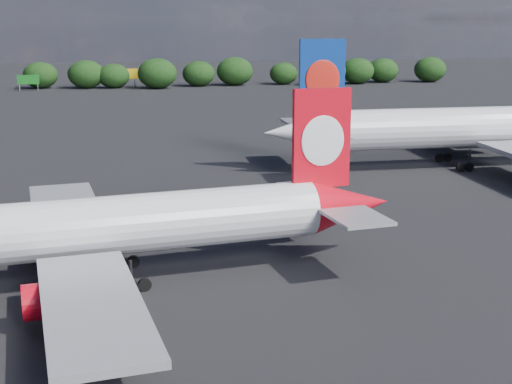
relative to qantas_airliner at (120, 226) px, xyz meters
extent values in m
plane|color=black|center=(-6.39, 42.58, -4.42)|extent=(500.00, 500.00, 0.00)
cylinder|color=white|center=(-1.54, -0.20, 0.14)|extent=(35.01, 8.99, 4.57)
cone|color=red|center=(19.29, 2.50, 0.14)|extent=(7.83, 5.47, 4.57)
cube|color=red|center=(16.58, 2.15, 5.99)|extent=(5.04, 1.10, 8.22)
ellipsoid|color=white|center=(16.61, 1.87, 5.83)|extent=(3.83, 0.67, 4.20)
ellipsoid|color=white|center=(16.54, 2.42, 5.83)|extent=(3.83, 0.67, 4.20)
cube|color=#96989E|center=(18.13, -2.72, 0.51)|extent=(4.78, 5.96, 0.27)
cube|color=#96989E|center=(16.84, 7.25, 0.51)|extent=(4.78, 5.96, 0.27)
cube|color=#96989E|center=(-1.83, -12.21, -1.32)|extent=(8.24, 18.88, 0.50)
cube|color=#96989E|center=(-4.88, 11.34, -1.32)|extent=(8.24, 18.88, 0.50)
cylinder|color=red|center=(-4.23, -7.92, -2.51)|extent=(4.85, 3.03, 2.47)
cube|color=#96989E|center=(-4.23, -7.92, -1.87)|extent=(2.03, 0.53, 1.10)
cylinder|color=red|center=(-6.11, 6.58, -2.51)|extent=(4.85, 3.03, 2.47)
cube|color=#96989E|center=(-6.11, 6.58, -1.87)|extent=(2.03, 0.53, 1.10)
cylinder|color=black|center=(0.62, -2.68, -3.05)|extent=(0.29, 0.29, 2.28)
cylinder|color=black|center=(0.62, -2.68, -3.92)|extent=(1.05, 0.54, 1.00)
cylinder|color=black|center=(1.62, -2.55, -3.92)|extent=(1.05, 0.54, 1.00)
cylinder|color=black|center=(-0.08, 2.75, -3.05)|extent=(0.29, 0.29, 2.28)
cylinder|color=black|center=(-0.08, 2.75, -3.92)|extent=(1.05, 0.54, 1.00)
cylinder|color=black|center=(0.91, 2.88, -3.92)|extent=(1.05, 0.54, 1.00)
cylinder|color=white|center=(48.48, 36.16, 1.07)|extent=(41.83, 5.87, 5.50)
cone|color=white|center=(23.19, 36.39, 1.07)|extent=(8.84, 5.58, 5.50)
cube|color=navy|center=(26.49, 36.36, 8.11)|extent=(6.05, 0.60, 9.90)
ellipsoid|color=red|center=(26.48, 36.03, 7.91)|extent=(4.62, 0.26, 5.06)
ellipsoid|color=red|center=(26.49, 36.69, 7.91)|extent=(4.62, 0.26, 5.06)
cube|color=#96989E|center=(25.33, 30.32, 1.51)|extent=(5.01, 6.64, 0.33)
cube|color=#96989E|center=(25.44, 42.41, 1.51)|extent=(5.01, 6.64, 0.33)
cube|color=#96989E|center=(50.80, 50.43, -0.69)|extent=(7.34, 22.05, 0.60)
cylinder|color=#96989E|center=(52.95, 44.92, -2.11)|extent=(5.52, 3.02, 2.97)
cube|color=#96989E|center=(52.95, 44.92, -1.35)|extent=(2.42, 0.35, 1.32)
cylinder|color=black|center=(46.25, 32.88, -2.77)|extent=(0.31, 0.31, 2.75)
cylinder|color=black|center=(46.25, 32.88, -3.82)|extent=(1.21, 0.51, 1.21)
cylinder|color=black|center=(45.04, 32.89, -3.82)|extent=(1.21, 0.51, 1.21)
cylinder|color=black|center=(46.31, 39.48, -2.77)|extent=(0.31, 0.31, 2.75)
cylinder|color=black|center=(46.31, 39.48, -3.82)|extent=(1.21, 0.51, 1.21)
cylinder|color=black|center=(45.10, 39.49, -3.82)|extent=(1.21, 0.51, 1.21)
cube|color=#14651A|center=(-24.39, 158.58, -1.22)|extent=(6.00, 0.30, 2.60)
cylinder|color=gray|center=(-26.89, 158.58, -3.42)|extent=(0.20, 0.20, 2.00)
cylinder|color=gray|center=(-21.89, 158.58, -3.42)|extent=(0.20, 0.20, 2.00)
cube|color=gold|center=(5.61, 164.58, -0.42)|extent=(5.00, 0.30, 3.00)
cylinder|color=gray|center=(5.61, 164.58, -3.17)|extent=(0.30, 0.30, 2.50)
ellipsoid|color=black|center=(-21.67, 165.77, -0.56)|extent=(10.06, 8.51, 7.74)
ellipsoid|color=black|center=(-8.47, 163.32, -0.31)|extent=(10.70, 9.05, 8.23)
ellipsoid|color=black|center=(-0.54, 162.54, -0.83)|extent=(9.33, 7.90, 7.18)
ellipsoid|color=black|center=(12.06, 158.77, -0.02)|extent=(11.46, 9.70, 8.82)
ellipsoid|color=black|center=(24.78, 163.73, -0.62)|extent=(9.88, 8.36, 7.60)
ellipsoid|color=black|center=(36.01, 164.39, -0.11)|extent=(11.23, 9.50, 8.64)
ellipsoid|color=black|center=(51.48, 164.75, -1.03)|extent=(8.82, 7.46, 6.79)
ellipsoid|color=black|center=(63.92, 158.90, 0.00)|extent=(11.49, 9.73, 8.84)
ellipsoid|color=black|center=(74.83, 162.57, -0.38)|extent=(10.52, 8.90, 8.09)
ellipsoid|color=black|center=(84.60, 165.94, -0.58)|extent=(10.00, 8.46, 7.69)
ellipsoid|color=black|center=(100.06, 164.35, -0.39)|extent=(10.50, 8.88, 8.08)
camera|label=1|loc=(0.22, -53.70, 15.56)|focal=50.00mm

